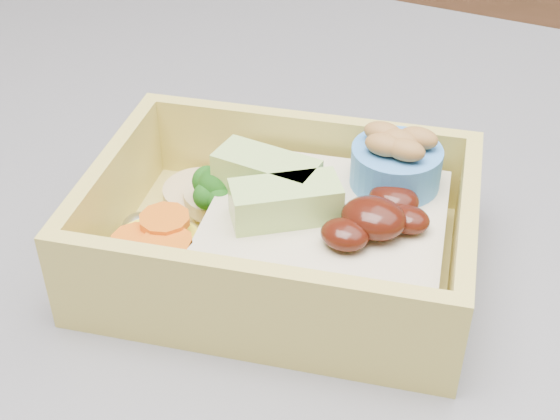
% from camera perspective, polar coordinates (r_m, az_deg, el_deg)
% --- Properties ---
extents(bento_box, '(0.23, 0.18, 0.07)m').
position_cam_1_polar(bento_box, '(0.42, 0.89, -1.40)').
color(bento_box, '#CEBB55').
rests_on(bento_box, island).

